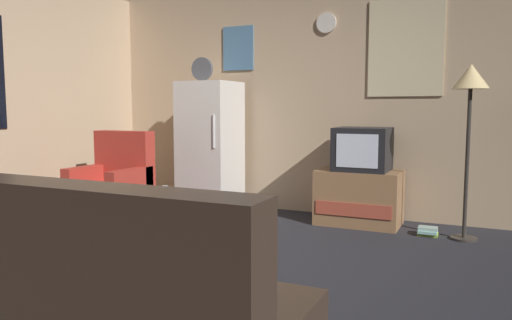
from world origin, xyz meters
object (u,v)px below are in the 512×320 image
Objects in this scene: standing_lamp at (470,90)px; crt_tv at (363,149)px; tv_stand at (359,197)px; couch at (105,315)px; remote_control at (178,199)px; coffee_table at (156,230)px; book_stack at (428,231)px; wine_glass at (165,195)px; mug_ceramic_white at (159,197)px; fridge at (210,147)px; mug_ceramic_tan at (178,199)px; armchair at (112,192)px.

crt_tv is at bearing 168.76° from standing_lamp.
couch is (-0.30, -3.44, 0.03)m from tv_stand.
couch is (0.83, -1.80, -0.13)m from remote_control.
coffee_table is 3.98× the size of book_stack.
standing_lamp reaches higher than couch.
mug_ceramic_white is (-0.09, 0.04, -0.03)m from wine_glass.
mug_ceramic_white is (0.01, 0.04, 0.26)m from coffee_table.
fridge is at bearing 177.11° from book_stack.
mug_ceramic_white reaches higher than book_stack.
tv_stand is 9.33× the size of mug_ceramic_white.
couch is (1.43, -3.37, -0.44)m from fridge.
coffee_table is (-1.24, -1.81, -0.06)m from tv_stand.
mug_ceramic_tan is at bearing -63.75° from remote_control.
mug_ceramic_white is at bearing 80.85° from coffee_table.
armchair is at bearing 147.61° from mug_ceramic_white.
mug_ceramic_tan is at bearing -142.77° from standing_lamp.
tv_stand is 1.50m from standing_lamp.
fridge is 11.80× the size of remote_control.
coffee_table is 0.31m from wine_glass.
book_stack is at bearing 179.23° from standing_lamp.
coffee_table is 0.75× the size of armchair.
armchair is at bearing 147.44° from remote_control.
fridge is 3.68m from couch.
armchair reaches higher than remote_control.
wine_glass reaches higher than tv_stand.
remote_control is (0.60, -1.57, -0.31)m from fridge.
wine_glass is 0.11m from mug_ceramic_tan.
remote_control is (-2.15, -1.44, -0.91)m from standing_lamp.
standing_lamp is 0.94× the size of couch.
fridge is 2.46× the size of coffee_table.
mug_ceramic_tan is at bearing 22.98° from wine_glass.
crt_tv is 3.60× the size of remote_control.
crt_tv is 2.09m from mug_ceramic_tan.
couch is at bearing -95.43° from crt_tv.
mug_ceramic_tan reaches higher than coffee_table.
armchair reaches higher than book_stack.
standing_lamp is 2.74m from mug_ceramic_tan.
book_stack is (1.94, 1.61, -0.18)m from coffee_table.
crt_tv is 0.32× the size of couch.
remote_control is 2.37m from book_stack.
fridge is 3.28× the size of crt_tv.
coffee_table is 1.88m from couch.
coffee_table is at bearing -178.98° from wine_glass.
tv_stand reaches higher than remote_control.
mug_ceramic_tan is at bearing -28.53° from armchair.
mug_ceramic_tan is 1.84m from couch.
fridge is at bearing 177.35° from standing_lamp.
fridge is 1.79m from tv_stand.
wine_glass is 1.67× the size of mug_ceramic_tan.
armchair is (-1.17, 0.73, -0.17)m from wine_glass.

